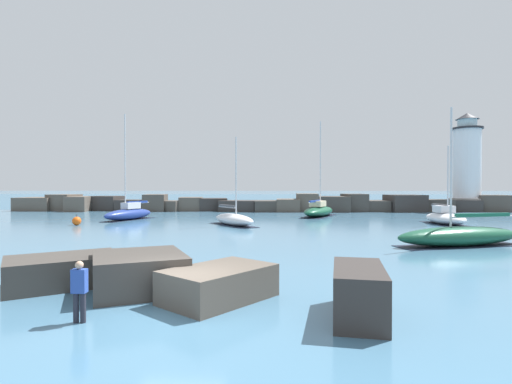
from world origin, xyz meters
TOP-DOWN VIEW (x-y plane):
  - ground_plane at (0.00, 0.00)m, footprint 600.00×600.00m
  - open_sea_beyond at (0.00, 105.18)m, footprint 400.00×116.00m
  - breakwater_jetty at (1.64, 45.13)m, footprint 69.04×6.77m
  - lighthouse at (30.35, 46.13)m, footprint 4.89×4.89m
  - foreground_rocks at (-0.91, 1.78)m, footprint 12.57×6.67m
  - sailboat_moored_0 at (-11.88, 29.84)m, footprint 3.96×7.08m
  - sailboat_moored_1 at (13.58, 12.63)m, footprint 8.26×4.06m
  - sailboat_moored_2 at (-0.59, 24.46)m, footprint 4.92×6.33m
  - sailboat_moored_3 at (18.62, 26.07)m, footprint 2.78×5.85m
  - sailboat_moored_4 at (8.26, 35.11)m, footprint 5.39×8.33m
  - mooring_buoy_orange_near at (-14.53, 24.04)m, footprint 0.76×0.76m
  - person_on_rocks at (-2.27, -0.89)m, footprint 0.36×0.22m

SIDE VIEW (x-z plane):
  - ground_plane at x=0.00m, z-range 0.00..0.00m
  - open_sea_beyond at x=0.00m, z-range 0.00..0.01m
  - mooring_buoy_orange_near at x=-14.53m, z-range -0.10..0.86m
  - sailboat_moored_2 at x=-0.59m, z-range -3.34..4.42m
  - foreground_rocks at x=-0.91m, z-range -0.10..1.23m
  - sailboat_moored_1 at x=13.58m, z-range -3.41..4.57m
  - sailboat_moored_3 at x=18.62m, z-range -2.93..4.16m
  - sailboat_moored_4 at x=8.26m, z-range -4.81..6.17m
  - sailboat_moored_0 at x=-11.88m, z-range -4.71..6.09m
  - person_on_rocks at x=-2.27m, z-range 0.08..1.65m
  - breakwater_jetty at x=1.64m, z-range -0.25..2.19m
  - lighthouse at x=30.35m, z-range -0.91..12.83m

